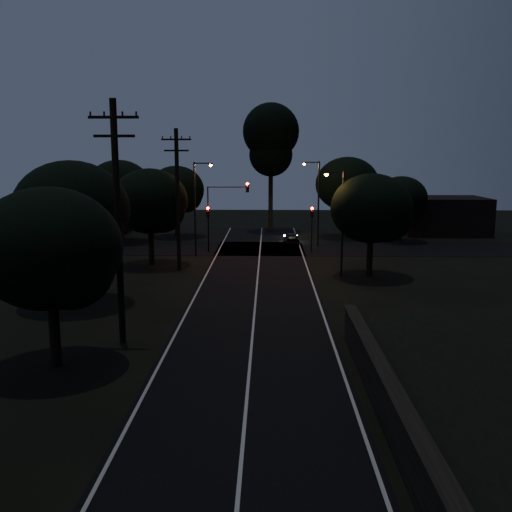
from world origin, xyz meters
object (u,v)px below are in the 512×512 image
object	(u,v)px
signal_left	(208,221)
streetlight_c	(340,216)
signal_mast	(227,204)
car	(292,239)
streetlight_a	(197,202)
tall_pine	(271,139)
signal_right	(312,221)
utility_pole_mid	(118,219)
streetlight_b	(316,197)
utility_pole_far	(178,197)

from	to	relation	value
signal_left	streetlight_c	bearing A→B (deg)	-43.76
signal_mast	car	size ratio (longest dim) A/B	1.77
signal_mast	streetlight_a	world-z (taller)	streetlight_a
signal_mast	streetlight_a	xyz separation A→B (m)	(-2.39, -1.99, 0.30)
tall_pine	signal_right	world-z (taller)	tall_pine
signal_left	streetlight_c	distance (m)	14.52
car	tall_pine	bearing A→B (deg)	-79.96
signal_left	utility_pole_mid	bearing A→B (deg)	-93.21
utility_pole_mid	streetlight_c	distance (m)	19.15
signal_mast	streetlight_c	bearing A→B (deg)	-48.81
signal_mast	streetlight_c	xyz separation A→B (m)	(8.74, -9.99, 0.01)
signal_mast	streetlight_a	bearing A→B (deg)	-140.23
tall_pine	streetlight_c	world-z (taller)	tall_pine
signal_mast	streetlight_b	size ratio (longest dim) A/B	0.78
tall_pine	streetlight_a	bearing A→B (deg)	-110.36
signal_mast	streetlight_b	world-z (taller)	streetlight_b
signal_left	streetlight_b	distance (m)	10.84
tall_pine	signal_left	distance (m)	17.70
signal_right	streetlight_a	xyz separation A→B (m)	(-9.91, -1.99, 1.80)
utility_pole_mid	tall_pine	world-z (taller)	tall_pine
streetlight_b	streetlight_c	world-z (taller)	streetlight_b
streetlight_a	signal_left	bearing A→B (deg)	70.41
utility_pole_far	streetlight_b	distance (m)	16.51
signal_mast	signal_right	bearing A→B (deg)	-0.03
utility_pole_far	signal_right	xyz separation A→B (m)	(10.60, 7.99, -2.65)
utility_pole_mid	signal_left	size ratio (longest dim) A/B	2.68
utility_pole_far	streetlight_a	world-z (taller)	utility_pole_far
utility_pole_far	signal_left	world-z (taller)	utility_pole_far
streetlight_a	car	world-z (taller)	streetlight_a
utility_pole_far	streetlight_c	bearing A→B (deg)	-9.60
streetlight_c	car	distance (m)	15.21
utility_pole_mid	streetlight_b	world-z (taller)	utility_pole_mid
utility_pole_far	tall_pine	world-z (taller)	tall_pine
car	streetlight_b	bearing A→B (deg)	167.73
signal_mast	streetlight_a	distance (m)	3.13
tall_pine	signal_mast	distance (m)	16.63
utility_pole_mid	streetlight_b	size ratio (longest dim) A/B	1.38
signal_right	streetlight_b	distance (m)	4.45
utility_pole_far	streetlight_c	distance (m)	12.05
streetlight_c	utility_pole_far	bearing A→B (deg)	170.40
tall_pine	car	distance (m)	14.49
utility_pole_mid	signal_mast	distance (m)	25.22
utility_pole_mid	streetlight_c	xyz separation A→B (m)	(11.83, 15.00, -1.39)
utility_pole_far	signal_mast	world-z (taller)	utility_pole_far
streetlight_a	car	distance (m)	11.28
streetlight_b	streetlight_c	xyz separation A→B (m)	(0.52, -14.00, -0.29)
signal_left	car	world-z (taller)	signal_left
signal_left	streetlight_b	world-z (taller)	streetlight_b
tall_pine	signal_left	xyz separation A→B (m)	(-5.60, -15.01, -7.51)
utility_pole_far	signal_right	size ratio (longest dim) A/B	2.56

